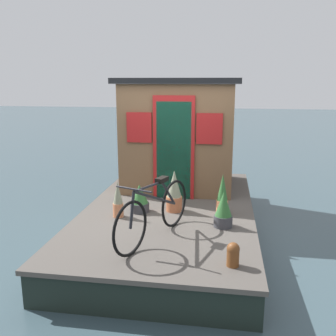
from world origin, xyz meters
The scene contains 10 objects.
ground_plane centered at (0.00, 0.00, 0.00)m, with size 60.00×60.00×0.00m, color #384C54.
houseboat_deck centered at (0.00, 0.00, 0.25)m, with size 4.83×2.72×0.50m.
houseboat_cabin centered at (1.31, 0.00, 1.56)m, with size 1.91×2.22×2.09m.
bicycle centered at (-1.34, 0.00, 0.88)m, with size 1.64×0.73×0.81m.
potted_plant_geranium centered at (-0.24, -0.86, 0.81)m, with size 0.19×0.19×0.65m.
potted_plant_lavender centered at (-0.21, -0.10, 0.82)m, with size 0.26×0.26×0.66m.
potted_plant_ivy centered at (-0.61, 0.71, 0.77)m, with size 0.16×0.16×0.56m.
potted_plant_sage centered at (-0.33, 0.44, 0.72)m, with size 0.30×0.30×0.45m.
potted_plant_mint centered at (-0.76, -0.89, 0.75)m, with size 0.27×0.27×0.52m.
mooring_bollard centered at (-1.93, -1.01, 0.65)m, with size 0.15×0.15×0.28m.
Camera 1 is at (-5.84, -0.88, 2.54)m, focal length 39.90 mm.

